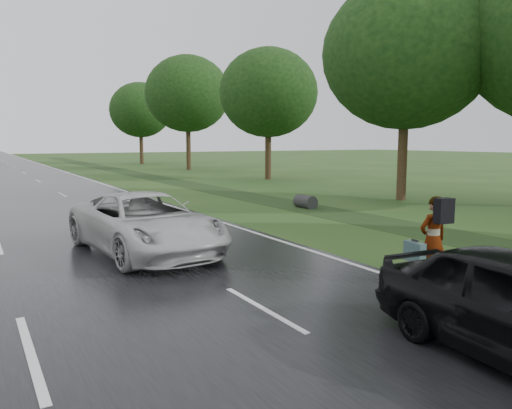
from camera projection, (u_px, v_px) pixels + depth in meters
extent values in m
plane|color=#214418|center=(31.00, 357.00, 6.45)|extent=(220.00, 220.00, 0.00)
cube|color=silver|center=(55.00, 169.00, 48.46)|extent=(0.12, 180.00, 0.01)
cube|color=#183213|center=(206.00, 188.00, 29.33)|extent=(2.20, 120.00, 0.01)
cylinder|color=#2D2D2D|center=(305.00, 202.00, 20.70)|extent=(0.56, 1.00, 0.56)
cylinder|color=#322414|center=(402.00, 159.00, 23.21)|extent=(0.44, 0.44, 3.84)
ellipsoid|color=black|center=(406.00, 54.00, 22.61)|extent=(7.60, 7.60, 6.84)
cylinder|color=#322414|center=(268.00, 155.00, 35.86)|extent=(0.44, 0.44, 3.52)
ellipsoid|color=black|center=(268.00, 93.00, 35.30)|extent=(7.00, 7.00, 6.30)
cylinder|color=#322414|center=(189.00, 148.00, 47.66)|extent=(0.44, 0.44, 4.16)
ellipsoid|color=black|center=(188.00, 94.00, 47.01)|extent=(8.00, 8.00, 7.20)
cylinder|color=#322414|center=(141.00, 148.00, 59.57)|extent=(0.44, 0.44, 3.68)
ellipsoid|color=black|center=(140.00, 110.00, 58.99)|extent=(7.20, 7.20, 6.48)
imported|color=#A5998C|center=(433.00, 240.00, 9.74)|extent=(0.67, 0.48, 1.71)
cube|color=black|center=(444.00, 211.00, 9.43)|extent=(0.36, 0.24, 0.48)
cube|color=#3C5657|center=(415.00, 252.00, 9.71)|extent=(0.22, 0.49, 0.39)
cube|color=black|center=(415.00, 240.00, 9.68)|extent=(0.06, 0.16, 0.03)
imported|color=silver|center=(145.00, 223.00, 12.19)|extent=(2.93, 5.49, 1.47)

